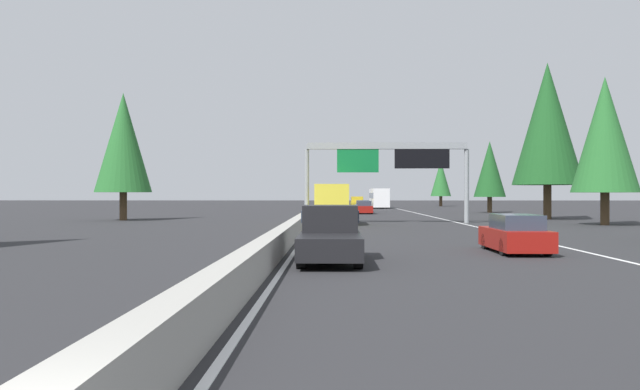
% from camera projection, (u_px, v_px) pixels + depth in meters
% --- Properties ---
extents(ground_plane, '(320.00, 320.00, 0.00)m').
position_uv_depth(ground_plane, '(316.00, 217.00, 63.12)').
color(ground_plane, '#262628').
extents(median_barrier, '(180.00, 0.56, 0.90)m').
position_uv_depth(median_barrier, '(318.00, 208.00, 83.12)').
color(median_barrier, '#9E9B93').
rests_on(median_barrier, ground).
extents(shoulder_stripe_right, '(160.00, 0.16, 0.01)m').
position_uv_depth(shoulder_stripe_right, '(418.00, 214.00, 72.87)').
color(shoulder_stripe_right, silver).
rests_on(shoulder_stripe_right, ground).
extents(shoulder_stripe_median, '(160.00, 0.16, 0.01)m').
position_uv_depth(shoulder_stripe_median, '(320.00, 213.00, 73.12)').
color(shoulder_stripe_median, silver).
rests_on(shoulder_stripe_median, ground).
extents(sign_gantry_overhead, '(0.50, 12.68, 6.22)m').
position_uv_depth(sign_gantry_overhead, '(389.00, 159.00, 48.97)').
color(sign_gantry_overhead, gray).
rests_on(sign_gantry_overhead, ground).
extents(pickup_distant_b, '(5.60, 2.00, 1.86)m').
position_uv_depth(pickup_distant_b, '(330.00, 234.00, 21.36)').
color(pickup_distant_b, black).
rests_on(pickup_distant_b, ground).
extents(sedan_far_center, '(4.40, 1.80, 1.47)m').
position_uv_depth(sedan_far_center, '(515.00, 235.00, 24.44)').
color(sedan_far_center, maroon).
rests_on(sedan_far_center, ground).
extents(sedan_far_left, '(4.40, 1.80, 1.47)m').
position_uv_depth(sedan_far_left, '(364.00, 208.00, 72.48)').
color(sedan_far_left, maroon).
rests_on(sedan_far_left, ground).
extents(bus_distant_a, '(11.50, 2.55, 3.10)m').
position_uv_depth(bus_distant_a, '(379.00, 197.00, 102.02)').
color(bus_distant_a, white).
rests_on(bus_distant_a, ground).
extents(sedan_near_right, '(4.40, 1.80, 1.47)m').
position_uv_depth(sedan_near_right, '(363.00, 207.00, 79.20)').
color(sedan_near_right, '#1E4793').
rests_on(sedan_near_right, ground).
extents(box_truck_far_right, '(8.50, 2.40, 2.95)m').
position_uv_depth(box_truck_far_right, '(332.00, 203.00, 47.68)').
color(box_truck_far_right, gold).
rests_on(box_truck_far_right, ground).
extents(minivan_mid_right, '(5.00, 1.95, 1.69)m').
position_uv_depth(minivan_mid_right, '(334.00, 204.00, 84.27)').
color(minivan_mid_right, red).
rests_on(minivan_mid_right, ground).
extents(pickup_mid_left, '(5.60, 2.00, 1.86)m').
position_uv_depth(pickup_mid_left, '(357.00, 203.00, 99.84)').
color(pickup_mid_left, '#AD931E').
rests_on(pickup_mid_left, ground).
extents(conifer_right_near, '(4.73, 4.73, 10.75)m').
position_uv_depth(conifer_right_near, '(605.00, 135.00, 45.84)').
color(conifer_right_near, '#4C3823').
rests_on(conifer_right_near, ground).
extents(conifer_right_mid, '(6.14, 6.14, 13.95)m').
position_uv_depth(conifer_right_mid, '(547.00, 124.00, 56.47)').
color(conifer_right_mid, '#4C3823').
rests_on(conifer_right_mid, ground).
extents(conifer_right_far, '(3.81, 3.81, 8.66)m').
position_uv_depth(conifer_right_far, '(490.00, 169.00, 76.83)').
color(conifer_right_far, '#4C3823').
rests_on(conifer_right_far, ground).
extents(conifer_right_distant, '(3.72, 3.72, 8.46)m').
position_uv_depth(conifer_right_distant, '(441.00, 178.00, 116.74)').
color(conifer_right_distant, '#4C3823').
rests_on(conifer_right_distant, ground).
extents(conifer_left_near, '(4.81, 4.81, 10.93)m').
position_uv_depth(conifer_left_near, '(123.00, 143.00, 54.38)').
color(conifer_left_near, '#4C3823').
rests_on(conifer_left_near, ground).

